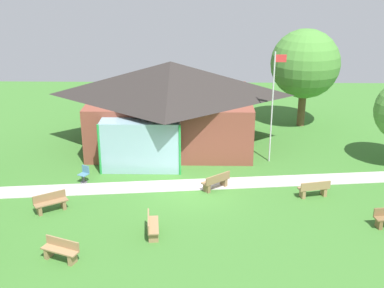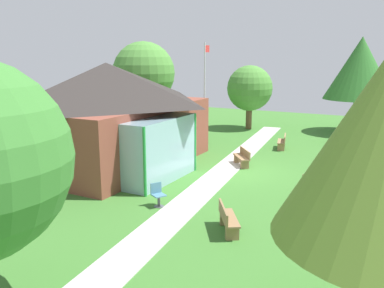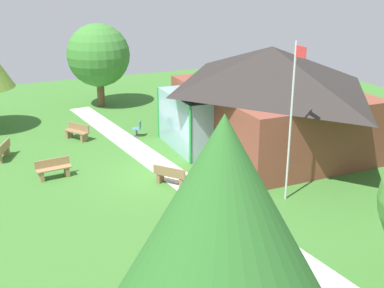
{
  "view_description": "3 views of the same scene",
  "coord_description": "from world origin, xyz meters",
  "px_view_note": "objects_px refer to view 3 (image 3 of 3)",
  "views": [
    {
      "loc": [
        0.39,
        -22.46,
        11.06
      ],
      "look_at": [
        -0.11,
        2.99,
        1.32
      ],
      "focal_mm": 47.4,
      "sensor_mm": 36.0,
      "label": 1
    },
    {
      "loc": [
        -17.19,
        -6.65,
        5.34
      ],
      "look_at": [
        -0.49,
        2.21,
        1.22
      ],
      "focal_mm": 37.4,
      "sensor_mm": 36.0,
      "label": 2
    },
    {
      "loc": [
        18.61,
        -6.59,
        8.46
      ],
      "look_at": [
        0.47,
        1.47,
        1.43
      ],
      "focal_mm": 45.58,
      "sensor_mm": 36.0,
      "label": 3
    }
  ],
  "objects_px": {
    "tree_far_east": "(221,260)",
    "bench_front_left": "(2,151)",
    "bench_rear_near_path": "(171,176)",
    "tree_west_hedge": "(98,55)",
    "flagpole": "(292,117)",
    "bench_mid_right": "(202,231)",
    "bench_front_center": "(54,169)",
    "bench_mid_left": "(77,132)",
    "patio_chair_west": "(138,129)",
    "pavilion": "(266,96)"
  },
  "relations": [
    {
      "from": "patio_chair_west",
      "to": "tree_far_east",
      "type": "bearing_deg",
      "value": -165.6
    },
    {
      "from": "flagpole",
      "to": "bench_rear_near_path",
      "type": "xyz_separation_m",
      "value": [
        -3.11,
        -3.64,
        -2.98
      ]
    },
    {
      "from": "bench_mid_left",
      "to": "patio_chair_west",
      "type": "xyz_separation_m",
      "value": [
        0.84,
        3.11,
        0.01
      ]
    },
    {
      "from": "flagpole",
      "to": "patio_chair_west",
      "type": "bearing_deg",
      "value": -163.37
    },
    {
      "from": "flagpole",
      "to": "bench_front_left",
      "type": "distance_m",
      "value": 13.81
    },
    {
      "from": "bench_front_left",
      "to": "tree_far_east",
      "type": "height_order",
      "value": "tree_far_east"
    },
    {
      "from": "pavilion",
      "to": "flagpole",
      "type": "height_order",
      "value": "flagpole"
    },
    {
      "from": "bench_rear_near_path",
      "to": "tree_far_east",
      "type": "xyz_separation_m",
      "value": [
        12.15,
        -3.97,
        4.16
      ]
    },
    {
      "from": "tree_far_east",
      "to": "bench_mid_left",
      "type": "bearing_deg",
      "value": 175.42
    },
    {
      "from": "patio_chair_west",
      "to": "tree_west_hedge",
      "type": "bearing_deg",
      "value": 30.27
    },
    {
      "from": "bench_mid_right",
      "to": "bench_front_left",
      "type": "xyz_separation_m",
      "value": [
        -10.72,
        -5.51,
        0.0
      ]
    },
    {
      "from": "tree_far_east",
      "to": "bench_front_left",
      "type": "bearing_deg",
      "value": -172.85
    },
    {
      "from": "bench_front_center",
      "to": "tree_west_hedge",
      "type": "bearing_deg",
      "value": -119.56
    },
    {
      "from": "bench_rear_near_path",
      "to": "bench_front_left",
      "type": "bearing_deg",
      "value": -172.8
    },
    {
      "from": "bench_mid_left",
      "to": "bench_front_center",
      "type": "xyz_separation_m",
      "value": [
        4.78,
        -1.98,
        0.0
      ]
    },
    {
      "from": "bench_front_left",
      "to": "bench_front_center",
      "type": "distance_m",
      "value": 3.8
    },
    {
      "from": "tree_west_hedge",
      "to": "patio_chair_west",
      "type": "bearing_deg",
      "value": 1.92
    },
    {
      "from": "pavilion",
      "to": "bench_mid_right",
      "type": "height_order",
      "value": "pavilion"
    },
    {
      "from": "bench_front_center",
      "to": "tree_west_hedge",
      "type": "xyz_separation_m",
      "value": [
        -11.02,
        4.85,
        2.97
      ]
    },
    {
      "from": "flagpole",
      "to": "bench_mid_right",
      "type": "distance_m",
      "value": 5.52
    },
    {
      "from": "flagpole",
      "to": "bench_front_center",
      "type": "distance_m",
      "value": 10.36
    },
    {
      "from": "flagpole",
      "to": "bench_mid_right",
      "type": "xyz_separation_m",
      "value": [
        1.56,
        -4.38,
        -2.98
      ]
    },
    {
      "from": "bench_front_left",
      "to": "bench_front_center",
      "type": "bearing_deg",
      "value": -127.86
    },
    {
      "from": "bench_front_center",
      "to": "bench_rear_near_path",
      "type": "bearing_deg",
      "value": 141.94
    },
    {
      "from": "patio_chair_west",
      "to": "bench_front_left",
      "type": "bearing_deg",
      "value": 123.58
    },
    {
      "from": "pavilion",
      "to": "bench_front_left",
      "type": "relative_size",
      "value": 6.64
    },
    {
      "from": "pavilion",
      "to": "bench_mid_left",
      "type": "xyz_separation_m",
      "value": [
        -4.93,
        -8.56,
        -2.24
      ]
    },
    {
      "from": "bench_mid_left",
      "to": "patio_chair_west",
      "type": "bearing_deg",
      "value": -137.75
    },
    {
      "from": "flagpole",
      "to": "bench_mid_left",
      "type": "bearing_deg",
      "value": -150.45
    },
    {
      "from": "flagpole",
      "to": "bench_front_left",
      "type": "relative_size",
      "value": 3.97
    },
    {
      "from": "bench_rear_near_path",
      "to": "tree_west_hedge",
      "type": "relative_size",
      "value": 0.27
    },
    {
      "from": "tree_far_east",
      "to": "tree_west_hedge",
      "type": "relative_size",
      "value": 1.24
    },
    {
      "from": "tree_far_east",
      "to": "flagpole",
      "type": "bearing_deg",
      "value": 139.92
    },
    {
      "from": "flagpole",
      "to": "patio_chair_west",
      "type": "distance_m",
      "value": 10.65
    },
    {
      "from": "bench_front_left",
      "to": "tree_far_east",
      "type": "distance_m",
      "value": 18.81
    },
    {
      "from": "bench_mid_right",
      "to": "bench_front_center",
      "type": "relative_size",
      "value": 1.02
    },
    {
      "from": "bench_mid_right",
      "to": "patio_chair_west",
      "type": "xyz_separation_m",
      "value": [
        -11.36,
        1.46,
        0.01
      ]
    },
    {
      "from": "pavilion",
      "to": "bench_front_left",
      "type": "xyz_separation_m",
      "value": [
        -3.45,
        -12.43,
        -2.24
      ]
    },
    {
      "from": "bench_front_left",
      "to": "tree_west_hedge",
      "type": "height_order",
      "value": "tree_west_hedge"
    },
    {
      "from": "bench_mid_left",
      "to": "tree_far_east",
      "type": "relative_size",
      "value": 0.22
    },
    {
      "from": "bench_front_center",
      "to": "bench_rear_near_path",
      "type": "distance_m",
      "value": 5.17
    },
    {
      "from": "bench_rear_near_path",
      "to": "patio_chair_west",
      "type": "height_order",
      "value": "patio_chair_west"
    },
    {
      "from": "pavilion",
      "to": "bench_rear_near_path",
      "type": "height_order",
      "value": "pavilion"
    },
    {
      "from": "bench_mid_right",
      "to": "pavilion",
      "type": "bearing_deg",
      "value": 122.88
    },
    {
      "from": "bench_mid_left",
      "to": "flagpole",
      "type": "bearing_deg",
      "value": 176.96
    },
    {
      "from": "tree_west_hedge",
      "to": "pavilion",
      "type": "bearing_deg",
      "value": 27.02
    },
    {
      "from": "bench_rear_near_path",
      "to": "tree_west_hedge",
      "type": "xyz_separation_m",
      "value": [
        -13.78,
        0.47,
        2.97
      ]
    },
    {
      "from": "flagpole",
      "to": "bench_mid_left",
      "type": "height_order",
      "value": "flagpole"
    },
    {
      "from": "tree_far_east",
      "to": "tree_west_hedge",
      "type": "height_order",
      "value": "tree_far_east"
    },
    {
      "from": "bench_mid_right",
      "to": "bench_front_left",
      "type": "relative_size",
      "value": 1.0
    }
  ]
}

